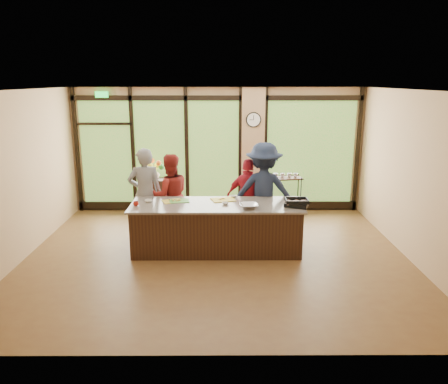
{
  "coord_description": "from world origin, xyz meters",
  "views": [
    {
      "loc": [
        0.1,
        -7.52,
        3.17
      ],
      "look_at": [
        0.14,
        0.4,
        1.12
      ],
      "focal_mm": 35.0,
      "sensor_mm": 36.0,
      "label": 1
    }
  ],
  "objects_px": {
    "cook_right": "(264,191)",
    "flower_stand": "(155,197)",
    "island_base": "(217,228)",
    "bar_cart": "(285,190)",
    "cook_left": "(145,194)",
    "roasting_pan": "(296,204)"
  },
  "relations": [
    {
      "from": "cook_right",
      "to": "bar_cart",
      "type": "xyz_separation_m",
      "value": [
        0.66,
        1.52,
        -0.37
      ]
    },
    {
      "from": "cook_left",
      "to": "cook_right",
      "type": "height_order",
      "value": "cook_right"
    },
    {
      "from": "flower_stand",
      "to": "bar_cart",
      "type": "xyz_separation_m",
      "value": [
        3.12,
        -0.04,
        0.18
      ]
    },
    {
      "from": "roasting_pan",
      "to": "cook_left",
      "type": "bearing_deg",
      "value": -176.35
    },
    {
      "from": "roasting_pan",
      "to": "flower_stand",
      "type": "relative_size",
      "value": 0.47
    },
    {
      "from": "flower_stand",
      "to": "bar_cart",
      "type": "height_order",
      "value": "bar_cart"
    },
    {
      "from": "island_base",
      "to": "roasting_pan",
      "type": "height_order",
      "value": "roasting_pan"
    },
    {
      "from": "roasting_pan",
      "to": "bar_cart",
      "type": "bearing_deg",
      "value": 106.93
    },
    {
      "from": "island_base",
      "to": "bar_cart",
      "type": "bearing_deg",
      "value": 54.44
    },
    {
      "from": "cook_right",
      "to": "roasting_pan",
      "type": "height_order",
      "value": "cook_right"
    },
    {
      "from": "island_base",
      "to": "cook_left",
      "type": "relative_size",
      "value": 1.66
    },
    {
      "from": "island_base",
      "to": "bar_cart",
      "type": "height_order",
      "value": "bar_cart"
    },
    {
      "from": "cook_right",
      "to": "bar_cart",
      "type": "height_order",
      "value": "cook_right"
    },
    {
      "from": "cook_right",
      "to": "flower_stand",
      "type": "distance_m",
      "value": 2.96
    },
    {
      "from": "island_base",
      "to": "cook_left",
      "type": "xyz_separation_m",
      "value": [
        -1.45,
        0.71,
        0.49
      ]
    },
    {
      "from": "roasting_pan",
      "to": "flower_stand",
      "type": "distance_m",
      "value": 3.89
    },
    {
      "from": "bar_cart",
      "to": "cook_left",
      "type": "bearing_deg",
      "value": -162.82
    },
    {
      "from": "cook_right",
      "to": "roasting_pan",
      "type": "distance_m",
      "value": 1.03
    },
    {
      "from": "cook_right",
      "to": "flower_stand",
      "type": "height_order",
      "value": "cook_right"
    },
    {
      "from": "roasting_pan",
      "to": "bar_cart",
      "type": "height_order",
      "value": "bar_cart"
    },
    {
      "from": "island_base",
      "to": "flower_stand",
      "type": "relative_size",
      "value": 3.56
    },
    {
      "from": "bar_cart",
      "to": "island_base",
      "type": "bearing_deg",
      "value": -135.12
    }
  ]
}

